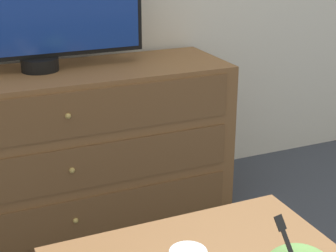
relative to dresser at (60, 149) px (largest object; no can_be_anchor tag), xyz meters
The scene contains 2 objects.
ground_plane 0.47m from the dresser, 66.00° to the left, with size 12.00×12.00×0.00m, color #383D47.
dresser is the anchor object (origin of this frame).
Camera 1 is at (-0.52, -2.44, 1.29)m, focal length 55.00 mm.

